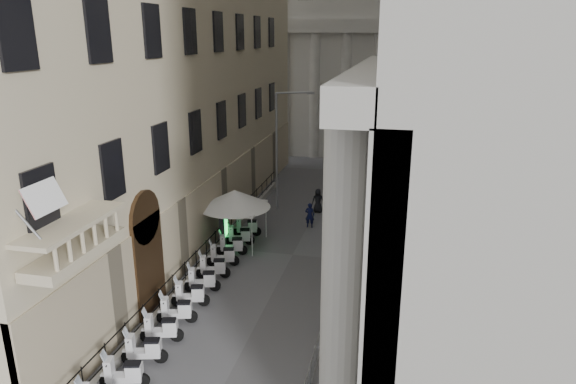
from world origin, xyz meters
name	(u,v)px	position (x,y,z in m)	size (l,w,h in m)	color
far_building	(354,1)	(0.00, 48.00, 15.00)	(22.00, 10.00, 30.00)	beige
iron_fence	(213,256)	(-4.30, 18.00, 0.00)	(0.30, 28.00, 1.40)	black
blue_awning	(375,220)	(4.15, 26.00, 0.00)	(1.60, 3.00, 3.00)	navy
scooter_3	(146,363)	(-3.32, 8.27, 0.00)	(0.56, 1.40, 1.50)	silver
scooter_4	(163,341)	(-3.32, 9.72, 0.00)	(0.56, 1.40, 1.50)	silver
scooter_5	(178,323)	(-3.32, 11.18, 0.00)	(0.56, 1.40, 1.50)	silver
scooter_6	(191,306)	(-3.32, 12.63, 0.00)	(0.56, 1.40, 1.50)	silver
scooter_7	(203,291)	(-3.32, 14.08, 0.00)	(0.56, 1.40, 1.50)	silver
scooter_8	(214,278)	(-3.32, 15.53, 0.00)	(0.56, 1.40, 1.50)	silver
scooter_9	(224,266)	(-3.32, 16.98, 0.00)	(0.56, 1.40, 1.50)	silver
scooter_10	(232,255)	(-3.32, 18.44, 0.00)	(0.56, 1.40, 1.50)	silver
scooter_11	(240,245)	(-3.32, 19.89, 0.00)	(0.56, 1.40, 1.50)	silver
scooter_12	(247,236)	(-3.32, 21.34, 0.00)	(0.56, 1.40, 1.50)	silver
barrier_2	(316,367)	(3.02, 9.42, 0.00)	(0.60, 2.40, 1.10)	#9B9EA2
barrier_3	(326,331)	(3.02, 11.92, 0.00)	(0.60, 2.40, 1.10)	#9B9EA2
barrier_4	(334,302)	(3.02, 14.42, 0.00)	(0.60, 2.40, 1.10)	#9B9EA2
barrier_5	(341,278)	(3.02, 16.92, 0.00)	(0.60, 2.40, 1.10)	#9B9EA2
barrier_6	(347,258)	(3.02, 19.42, 0.00)	(0.60, 2.40, 1.10)	#9B9EA2
barrier_7	(351,241)	(3.02, 21.92, 0.00)	(0.60, 2.40, 1.10)	#9B9EA2
barrier_8	(355,226)	(3.02, 24.42, 0.00)	(0.60, 2.40, 1.10)	#9B9EA2
barrier_9	(359,214)	(3.02, 26.92, 0.00)	(0.60, 2.40, 1.10)	#9B9EA2
security_tent	(235,199)	(-3.60, 20.00, 2.79)	(4.11, 4.11, 3.34)	silver
street_lamp	(281,141)	(-2.48, 26.86, 4.88)	(2.52, 1.19, 8.20)	gray
info_kiosk	(224,229)	(-4.19, 19.60, 1.02)	(0.41, 0.98, 2.01)	black
pedestrian_a	(310,215)	(0.15, 23.66, 0.81)	(0.59, 0.39, 1.63)	black
pedestrian_b	(344,186)	(1.57, 30.41, 0.93)	(0.91, 0.71, 1.87)	black
pedestrian_c	(318,201)	(0.18, 26.64, 0.84)	(0.82, 0.53, 1.68)	black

